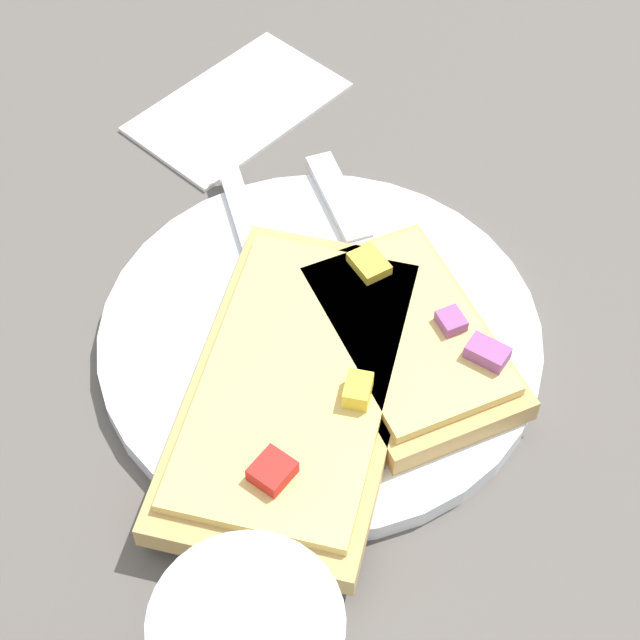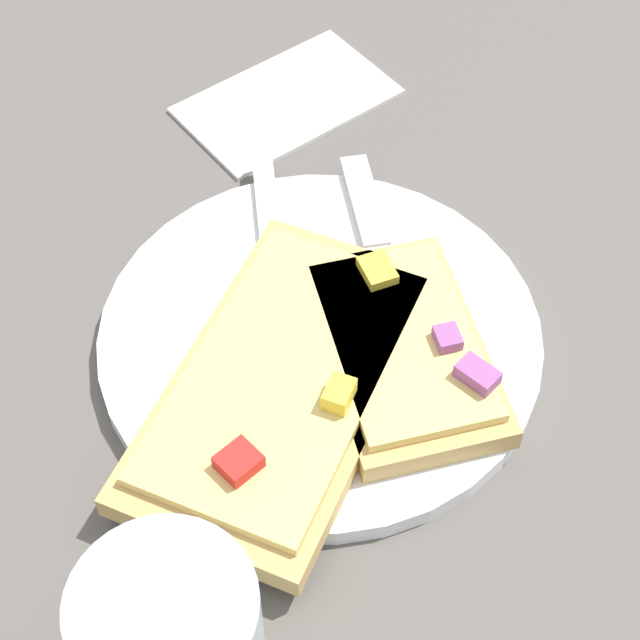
# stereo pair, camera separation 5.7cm
# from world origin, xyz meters

# --- Properties ---
(ground_plane) EXTENTS (4.00, 4.00, 0.00)m
(ground_plane) POSITION_xyz_m (0.00, 0.00, 0.00)
(ground_plane) COLOR #56514C
(plate) EXTENTS (0.24, 0.24, 0.01)m
(plate) POSITION_xyz_m (0.00, 0.00, 0.01)
(plate) COLOR white
(plate) RESTS_ON ground
(fork) EXTENTS (0.13, 0.19, 0.01)m
(fork) POSITION_xyz_m (-0.01, 0.03, 0.01)
(fork) COLOR silver
(fork) RESTS_ON plate
(knife) EXTENTS (0.10, 0.18, 0.01)m
(knife) POSITION_xyz_m (0.06, 0.02, 0.01)
(knife) COLOR silver
(knife) RESTS_ON plate
(pizza_slice_main) EXTENTS (0.22, 0.19, 0.03)m
(pizza_slice_main) POSITION_xyz_m (-0.04, -0.02, 0.02)
(pizza_slice_main) COLOR tan
(pizza_slice_main) RESTS_ON plate
(pizza_slice_corner) EXTENTS (0.13, 0.15, 0.03)m
(pizza_slice_corner) POSITION_xyz_m (0.02, -0.04, 0.02)
(pizza_slice_corner) COLOR tan
(pizza_slice_corner) RESTS_ON plate
(crumb_scatter) EXTENTS (0.09, 0.06, 0.01)m
(crumb_scatter) POSITION_xyz_m (0.03, -0.00, 0.02)
(crumb_scatter) COLOR tan
(crumb_scatter) RESTS_ON plate
(napkin) EXTENTS (0.14, 0.08, 0.01)m
(napkin) POSITION_xyz_m (0.10, 0.17, 0.00)
(napkin) COLOR white
(napkin) RESTS_ON ground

